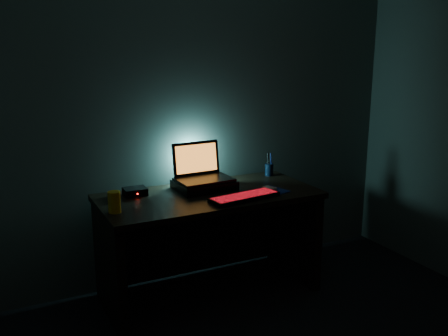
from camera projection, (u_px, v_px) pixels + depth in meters
name	position (u px, v px, depth m)	size (l,w,h in m)	color
room	(386.00, 178.00, 1.89)	(3.50, 4.00, 2.50)	black
desk	(206.00, 227.00, 3.53)	(1.50, 0.70, 0.75)	black
riser	(204.00, 185.00, 3.53)	(0.40, 0.30, 0.06)	black
laptop	(201.00, 171.00, 3.55)	(0.39, 0.30, 0.26)	black
keyboard	(244.00, 197.00, 3.30)	(0.50, 0.21, 0.03)	black
mousepad	(270.00, 191.00, 3.47)	(0.22, 0.20, 0.00)	navy
mouse	(270.00, 189.00, 3.47)	(0.05, 0.09, 0.03)	#9FA0A5
pen_cup	(269.00, 170.00, 3.89)	(0.07, 0.07, 0.09)	black
juice_glass	(114.00, 202.00, 3.02)	(0.08, 0.08, 0.13)	#DA9D0B
router	(135.00, 192.00, 3.38)	(0.15, 0.13, 0.05)	black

